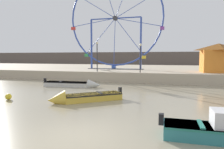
# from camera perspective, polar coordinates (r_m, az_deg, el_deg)

# --- Properties ---
(ground_plane) EXTENTS (240.00, 240.00, 0.00)m
(ground_plane) POSITION_cam_1_polar(r_m,az_deg,el_deg) (8.47, -9.18, -16.49)
(ground_plane) COLOR gray
(quay_promenade) EXTENTS (110.00, 23.52, 1.22)m
(quay_promenade) POSITION_cam_1_polar(r_m,az_deg,el_deg) (35.42, 10.52, 0.92)
(quay_promenade) COLOR #B7A88E
(quay_promenade) RESTS_ON ground_plane
(distant_town_skyline) EXTENTS (140.00, 3.00, 4.40)m
(distant_town_skyline) POSITION_cam_1_polar(r_m,az_deg,el_deg) (58.38, 12.75, 4.03)
(distant_town_skyline) COLOR #564C47
(distant_town_skyline) RESTS_ON ground_plane
(motorboat_pale_grey) EXTENTS (6.32, 1.50, 1.10)m
(motorboat_pale_grey) POSITION_cam_1_polar(r_m,az_deg,el_deg) (21.37, -10.19, -2.68)
(motorboat_pale_grey) COLOR silver
(motorboat_pale_grey) RESTS_ON ground_plane
(motorboat_mustard_yellow) EXTENTS (4.75, 4.14, 1.19)m
(motorboat_mustard_yellow) POSITION_cam_1_polar(r_m,az_deg,el_deg) (14.32, -8.76, -6.44)
(motorboat_mustard_yellow) COLOR gold
(motorboat_mustard_yellow) RESTS_ON ground_plane
(ferris_wheel_blue_frame) EXTENTS (14.33, 1.20, 14.71)m
(ferris_wheel_blue_frame) POSITION_cam_1_polar(r_m,az_deg,el_deg) (31.35, 0.94, 15.14)
(ferris_wheel_blue_frame) COLOR #334CA8
(ferris_wheel_blue_frame) RESTS_ON quay_promenade
(carnival_booth_orange_canopy) EXTENTS (4.22, 3.43, 3.44)m
(carnival_booth_orange_canopy) POSITION_cam_1_polar(r_m,az_deg,el_deg) (27.43, 27.69, 4.27)
(carnival_booth_orange_canopy) COLOR orange
(carnival_booth_orange_canopy) RESTS_ON quay_promenade
(promenade_lamp_near) EXTENTS (0.32, 0.32, 3.45)m
(promenade_lamp_near) POSITION_cam_1_polar(r_m,az_deg,el_deg) (24.39, 7.97, 5.96)
(promenade_lamp_near) COLOR #2D2D33
(promenade_lamp_near) RESTS_ON quay_promenade
(promenade_lamp_far) EXTENTS (0.32, 0.32, 3.77)m
(promenade_lamp_far) POSITION_cam_1_polar(r_m,az_deg,el_deg) (25.82, -4.21, 6.34)
(promenade_lamp_far) COLOR #2D2D33
(promenade_lamp_far) RESTS_ON quay_promenade
(mooring_buoy_orange) EXTENTS (0.44, 0.44, 0.44)m
(mooring_buoy_orange) POSITION_cam_1_polar(r_m,az_deg,el_deg) (16.50, -27.07, -5.57)
(mooring_buoy_orange) COLOR yellow
(mooring_buoy_orange) RESTS_ON ground_plane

